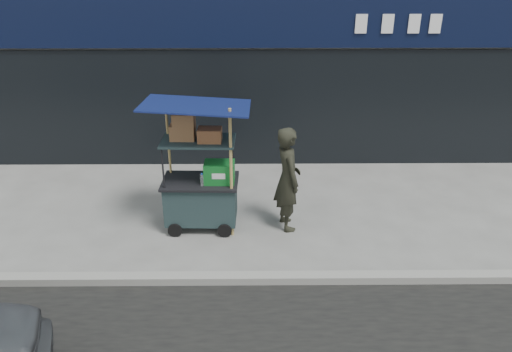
{
  "coord_description": "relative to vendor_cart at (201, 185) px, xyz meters",
  "views": [
    {
      "loc": [
        0.14,
        -5.86,
        4.29
      ],
      "look_at": [
        0.2,
        1.2,
        0.97
      ],
      "focal_mm": 35.0,
      "sensor_mm": 36.0,
      "label": 1
    }
  ],
  "objects": [
    {
      "name": "vendor_man",
      "position": [
        1.38,
        -0.01,
        0.11
      ],
      "size": [
        0.55,
        0.71,
        1.74
      ],
      "primitive_type": "imported",
      "rotation": [
        0.0,
        0.0,
        1.8
      ],
      "color": "black",
      "rests_on": "ground"
    },
    {
      "name": "vendor_cart",
      "position": [
        0.0,
        0.0,
        0.0
      ],
      "size": [
        1.63,
        1.17,
        2.17
      ],
      "rotation": [
        0.0,
        0.0,
        -0.03
      ],
      "color": "#182729",
      "rests_on": "ground"
    },
    {
      "name": "curb",
      "position": [
        0.68,
        -1.53,
        -0.7
      ],
      "size": [
        80.0,
        0.18,
        0.12
      ],
      "primitive_type": "cube",
      "color": "gray",
      "rests_on": "ground"
    },
    {
      "name": "ground",
      "position": [
        0.68,
        -1.33,
        -0.76
      ],
      "size": [
        80.0,
        80.0,
        0.0
      ],
      "primitive_type": "plane",
      "color": "slate",
      "rests_on": "ground"
    }
  ]
}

